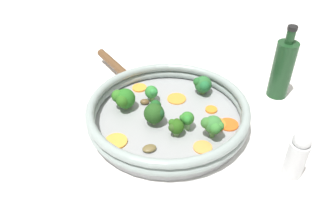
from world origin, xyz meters
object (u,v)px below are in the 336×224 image
object	(u,v)px
broccoli_floret_2	(187,119)
oil_bottle	(282,69)
carrot_slice_5	(211,110)
broccoli_floret_6	(203,85)
mushroom_piece_0	(127,101)
carrot_slice_2	(216,124)
carrot_slice_3	(203,147)
mushroom_piece_2	(149,148)
mushroom_piece_1	(145,102)
carrot_slice_6	(229,124)
broccoli_floret_1	(152,92)
broccoli_floret_3	(123,98)
carrot_slice_0	(177,99)
carrot_slice_4	(116,141)
broccoli_floret_5	(176,126)
skillet	(168,120)
broccoli_floret_0	(213,126)
carrot_slice_1	(139,88)
broccoli_floret_4	(155,112)
salt_shaker	(297,155)

from	to	relation	value
broccoli_floret_2	oil_bottle	world-z (taller)	oil_bottle
carrot_slice_5	broccoli_floret_6	xyz separation A→B (m)	(-0.05, -0.05, 0.02)
broccoli_floret_2	mushroom_piece_0	world-z (taller)	broccoli_floret_2
oil_bottle	carrot_slice_2	bearing A→B (deg)	-16.45
carrot_slice_3	mushroom_piece_2	world-z (taller)	mushroom_piece_2
carrot_slice_3	mushroom_piece_1	world-z (taller)	mushroom_piece_1
carrot_slice_6	broccoli_floret_6	world-z (taller)	broccoli_floret_6
broccoli_floret_1	oil_bottle	bearing A→B (deg)	133.31
broccoli_floret_3	mushroom_piece_2	size ratio (longest dim) A/B	1.85
carrot_slice_2	carrot_slice_5	world-z (taller)	same
carrot_slice_0	mushroom_piece_1	bearing A→B (deg)	-42.37
carrot_slice_4	broccoli_floret_5	distance (m)	0.13
skillet	carrot_slice_3	xyz separation A→B (m)	(0.04, 0.12, 0.01)
broccoli_floret_1	broccoli_floret_3	distance (m)	0.07
carrot_slice_4	broccoli_floret_0	world-z (taller)	broccoli_floret_0
carrot_slice_4	carrot_slice_5	distance (m)	0.24
broccoli_floret_0	broccoli_floret_5	distance (m)	0.08
carrot_slice_0	broccoli_floret_2	xyz separation A→B (m)	(0.08, 0.08, 0.03)
carrot_slice_1	broccoli_floret_0	distance (m)	0.25
carrot_slice_1	broccoli_floret_0	xyz separation A→B (m)	(0.06, 0.24, 0.03)
broccoli_floret_1	carrot_slice_3	bearing A→B (deg)	68.08
carrot_slice_5	broccoli_floret_5	world-z (taller)	broccoli_floret_5
broccoli_floret_1	broccoli_floret_5	distance (m)	0.14
mushroom_piece_1	oil_bottle	xyz separation A→B (m)	(-0.24, 0.25, 0.05)
carrot_slice_4	carrot_slice_6	xyz separation A→B (m)	(-0.18, 0.17, -0.00)
broccoli_floret_1	broccoli_floret_3	world-z (taller)	broccoli_floret_3
skillet	carrot_slice_6	xyz separation A→B (m)	(-0.05, 0.13, 0.01)
carrot_slice_3	carrot_slice_6	xyz separation A→B (m)	(-0.10, 0.01, 0.00)
broccoli_floret_0	mushroom_piece_2	bearing A→B (deg)	-39.44
broccoli_floret_4	mushroom_piece_0	size ratio (longest dim) A/B	2.19
carrot_slice_2	broccoli_floret_1	world-z (taller)	broccoli_floret_1
broccoli_floret_4	broccoli_floret_5	xyz separation A→B (m)	(0.01, 0.06, -0.01)
broccoli_floret_0	carrot_slice_2	bearing A→B (deg)	-165.09
carrot_slice_4	broccoli_floret_5	bearing A→B (deg)	135.18
salt_shaker	carrot_slice_2	bearing A→B (deg)	-98.84
carrot_slice_4	mushroom_piece_1	xyz separation A→B (m)	(-0.14, -0.03, 0.00)
mushroom_piece_0	mushroom_piece_2	bearing A→B (deg)	55.01
broccoli_floret_6	salt_shaker	world-z (taller)	salt_shaker
broccoli_floret_1	broccoli_floret_6	bearing A→B (deg)	137.90
skillet	broccoli_floret_3	world-z (taller)	broccoli_floret_3
carrot_slice_0	broccoli_floret_3	xyz separation A→B (m)	(0.10, -0.08, 0.03)
broccoli_floret_3	carrot_slice_2	bearing A→B (deg)	108.38
carrot_slice_2	broccoli_floret_6	distance (m)	0.13
mushroom_piece_2	broccoli_floret_1	bearing A→B (deg)	-145.43
skillet	oil_bottle	distance (m)	0.31
broccoli_floret_0	salt_shaker	distance (m)	0.17
broccoli_floret_3	broccoli_floret_4	xyz separation A→B (m)	(0.00, 0.09, -0.00)
skillet	mushroom_piece_1	xyz separation A→B (m)	(-0.01, -0.08, 0.02)
broccoli_floret_1	broccoli_floret_2	world-z (taller)	broccoli_floret_2
broccoli_floret_5	broccoli_floret_4	bearing A→B (deg)	-95.29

